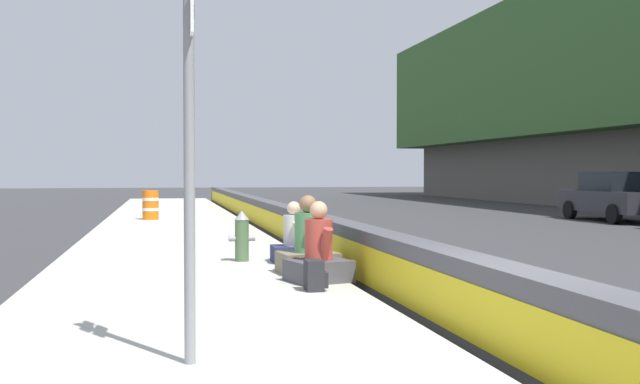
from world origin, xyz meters
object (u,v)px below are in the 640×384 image
Objects in this scene: route_sign_post at (190,106)px; parked_car_fourth at (614,196)px; backpack at (315,276)px; fire_hydrant at (242,235)px; seated_person_rear at (294,243)px; construction_barrel at (151,205)px; seated_person_foreground at (319,256)px; seated_person_middle at (308,249)px.

parked_car_fourth is (17.41, -15.06, -1.35)m from route_sign_post.
fire_hydrant is at bearing 9.62° from backpack.
fire_hydrant reaches higher than backpack.
seated_person_rear reaches higher than backpack.
construction_barrel is 0.21× the size of parked_car_fourth.
parked_car_fourth is at bearing -43.79° from backpack.
seated_person_rear is (2.39, -0.06, -0.03)m from seated_person_foreground.
fire_hydrant is at bearing 126.81° from parked_car_fourth.
parked_car_fourth is at bearing -45.04° from seated_person_foreground.
route_sign_post is 9.00× the size of backpack.
seated_person_rear is 12.89m from construction_barrel.
seated_person_foreground is at bearing -15.01° from backpack.
construction_barrel reaches higher than backpack.
seated_person_rear is 1.10× the size of construction_barrel.
fire_hydrant is 2.80m from seated_person_foreground.
backpack is (-3.20, 0.27, -0.13)m from seated_person_rear.
route_sign_post is 4.33m from backpack.
fire_hydrant is at bearing 24.98° from seated_person_middle.
seated_person_middle is (5.22, -1.96, -1.70)m from route_sign_post.
parked_car_fourth is at bearing -96.98° from construction_barrel.
backpack is at bearing 136.21° from parked_car_fourth.
backpack is at bearing -170.38° from fire_hydrant.
backpack is 0.42× the size of construction_barrel.
seated_person_rear is (-0.29, -0.86, -0.12)m from fire_hydrant.
backpack is (3.50, -1.72, -1.88)m from route_sign_post.
route_sign_post reaches higher than backpack.
seated_person_middle is (-1.78, -0.83, -0.08)m from fire_hydrant.
parked_car_fourth is (10.71, -13.06, 0.40)m from seated_person_rear.
seated_person_rear is at bearing -1.35° from seated_person_foreground.
route_sign_post is 0.79× the size of parked_car_fourth.
parked_car_fourth reaches higher than construction_barrel.
seated_person_middle is at bearing 178.57° from seated_person_rear.
seated_person_foreground is at bearing 178.79° from seated_person_middle.
construction_barrel is (15.02, 2.53, 0.12)m from seated_person_foreground.
seated_person_foreground is 0.25× the size of parked_car_fourth.
seated_person_middle is 14.34m from construction_barrel.
construction_barrel is (15.83, 2.32, 0.28)m from backpack.
route_sign_post is 5.83m from seated_person_middle.
seated_person_middle is 1.14× the size of seated_person_rear.
backpack is (-0.81, 0.22, -0.16)m from seated_person_foreground.
fire_hydrant is 17.40m from parked_car_fourth.
route_sign_post reaches higher than seated_person_middle.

